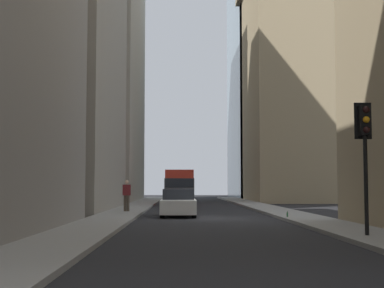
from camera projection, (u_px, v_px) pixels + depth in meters
The scene contains 10 objects.
ground_plane at pixel (207, 218), 27.70m from camera, with size 135.00×135.00×0.00m, color black.
sidewalk_right at pixel (115, 217), 27.62m from camera, with size 90.00×2.20×0.14m, color gray.
sidewalk_left at pixel (298, 216), 27.79m from camera, with size 90.00×2.20×0.14m, color gray.
building_left_far at pixel (297, 74), 57.79m from camera, with size 15.97×10.50×26.08m.
building_right_far at pixel (90, 41), 57.46m from camera, with size 18.94×10.50×32.66m.
delivery_truck at pixel (179, 187), 45.34m from camera, with size 6.46×2.25×2.84m.
sedan_white at pixel (178, 204), 29.10m from camera, with size 4.30×1.78×1.42m.
traffic_light_foreground at pixel (365, 137), 16.70m from camera, with size 0.43×0.52×3.94m.
pedestrian at pixel (127, 194), 32.03m from camera, with size 0.26×0.44×1.77m.
discarded_bottle at pixel (287, 215), 26.18m from camera, with size 0.07×0.07×0.27m.
Camera 1 is at (-27.87, 1.25, 1.59)m, focal length 52.72 mm.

